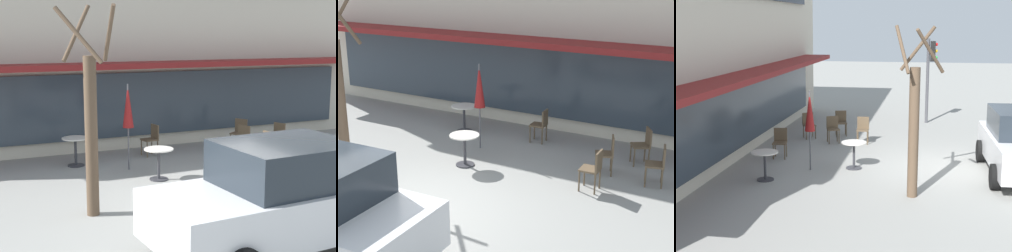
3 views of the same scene
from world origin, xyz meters
TOP-DOWN VIEW (x-y plane):
  - ground_plane at (0.00, 0.00)m, footprint 80.00×80.00m
  - cafe_table_near_wall at (-1.89, 4.57)m, footprint 0.70×0.70m
  - cafe_table_streetside at (-0.42, 2.48)m, footprint 0.70×0.70m
  - patio_umbrella_green_folded at (-0.75, 3.65)m, footprint 0.28×0.28m
  - cafe_chair_0 at (2.65, 3.68)m, footprint 0.52×0.52m
  - cafe_chair_1 at (0.40, 4.86)m, footprint 0.45×0.45m
  - cafe_chair_2 at (2.71, 2.65)m, footprint 0.42×0.42m
  - cafe_chair_3 at (3.81, 3.60)m, footprint 0.49×0.49m
  - cafe_chair_4 at (3.19, 4.65)m, footprint 0.55×0.55m
  - street_tree at (-2.52, 0.77)m, footprint 1.10×1.15m
  - traffic_light_pole at (6.77, 0.50)m, footprint 0.26×0.44m

SIDE VIEW (x-z plane):
  - ground_plane at x=0.00m, z-range 0.00..0.00m
  - cafe_table_near_wall at x=-1.89m, z-range 0.14..0.90m
  - cafe_table_streetside at x=-0.42m, z-range 0.14..0.90m
  - cafe_chair_0 at x=2.65m, z-range 0.08..0.97m
  - cafe_chair_1 at x=0.40m, z-range 0.08..0.97m
  - cafe_chair_2 at x=2.71m, z-range 0.08..0.97m
  - cafe_chair_3 at x=3.81m, z-range 0.08..0.97m
  - cafe_chair_4 at x=3.19m, z-range 0.08..0.97m
  - patio_umbrella_green_folded at x=-0.75m, z-range 0.53..2.73m
  - street_tree at x=-2.52m, z-range -0.24..3.72m
  - traffic_light_pole at x=6.77m, z-range 0.60..4.00m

